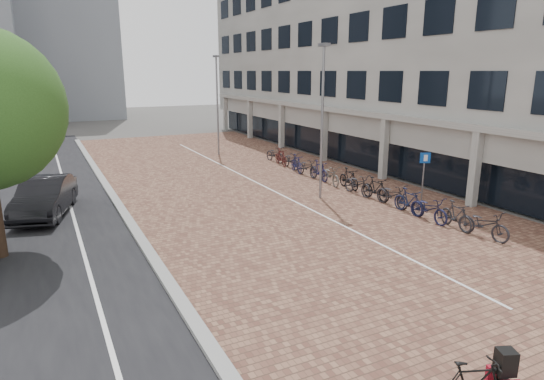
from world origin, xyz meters
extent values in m
plane|color=#474442|center=(0.00, 0.00, 0.00)|extent=(140.00, 140.00, 0.00)
cube|color=brown|center=(2.00, 12.00, 0.01)|extent=(14.50, 42.00, 0.04)
cube|color=black|center=(-9.00, 12.00, 0.01)|extent=(8.00, 50.00, 0.03)
cube|color=gray|center=(-5.10, 12.00, 0.07)|extent=(0.35, 42.00, 0.14)
cube|color=white|center=(-7.00, 12.00, 0.02)|extent=(0.12, 44.00, 0.00)
cube|color=white|center=(2.20, 12.00, 0.04)|extent=(0.10, 30.00, 0.00)
cube|color=#AAAAA4|center=(13.00, 16.00, 8.50)|extent=(8.00, 40.00, 13.00)
cube|color=black|center=(9.60, 16.00, 1.70)|extent=(0.15, 38.00, 3.20)
cube|color=#AAAAA4|center=(9.40, 16.00, 3.45)|extent=(1.60, 38.00, 0.30)
cube|color=#AAAAA4|center=(8.80, 4.00, 1.70)|extent=(0.35, 0.35, 3.40)
cube|color=#AAAAA4|center=(8.80, 10.00, 1.70)|extent=(0.35, 0.35, 3.40)
cube|color=#AAAAA4|center=(8.80, 16.00, 1.70)|extent=(0.35, 0.35, 3.40)
cube|color=#AAAAA4|center=(8.80, 22.00, 1.70)|extent=(0.35, 0.35, 3.40)
cube|color=#AAAAA4|center=(8.80, 28.00, 1.70)|extent=(0.35, 0.35, 3.40)
cube|color=#AAAAA4|center=(8.80, 34.00, 1.70)|extent=(0.35, 0.35, 3.40)
cube|color=gray|center=(-4.00, 55.00, 13.00)|extent=(12.00, 10.00, 26.00)
imported|color=black|center=(-7.97, 10.95, 0.78)|extent=(2.83, 5.02, 1.56)
cube|color=black|center=(-1.64, -5.05, 0.95)|extent=(0.38, 0.37, 0.45)
cube|color=maroon|center=(-1.42, -5.05, 0.55)|extent=(0.36, 0.22, 0.35)
cylinder|color=slate|center=(7.50, 5.66, 1.03)|extent=(0.07, 0.07, 2.06)
cube|color=#0C44A6|center=(7.50, 5.63, 2.02)|extent=(0.44, 0.23, 0.47)
cylinder|color=slate|center=(3.58, 8.12, 3.45)|extent=(0.12, 0.12, 6.90)
cylinder|color=gray|center=(3.38, 21.27, 3.38)|extent=(0.12, 0.12, 6.76)
sphere|color=#2A4F1B|center=(-8.83, 7.34, 4.03)|extent=(3.14, 3.14, 3.14)
imported|color=black|center=(5.92, 1.00, 0.52)|extent=(0.96, 2.05, 1.04)
imported|color=black|center=(5.82, 2.15, 0.53)|extent=(0.75, 1.80, 1.05)
imported|color=black|center=(5.59, 3.30, 0.52)|extent=(0.70, 1.98, 1.04)
imported|color=#121833|center=(5.63, 4.45, 0.53)|extent=(0.55, 1.76, 1.05)
imported|color=black|center=(5.71, 5.60, 0.52)|extent=(0.75, 1.99, 1.04)
imported|color=black|center=(5.73, 6.75, 0.53)|extent=(0.61, 1.78, 1.05)
imported|color=black|center=(5.56, 7.90, 0.52)|extent=(0.71, 1.98, 1.04)
imported|color=black|center=(5.86, 9.05, 0.53)|extent=(0.61, 1.78, 1.05)
imported|color=#55524D|center=(5.51, 10.20, 0.52)|extent=(0.94, 2.05, 1.04)
imported|color=#16153A|center=(5.54, 11.35, 0.53)|extent=(0.54, 1.76, 1.05)
imported|color=black|center=(5.46, 12.50, 0.52)|extent=(0.79, 2.01, 1.04)
imported|color=#15163C|center=(5.42, 13.65, 0.53)|extent=(0.78, 1.81, 1.05)
imported|color=black|center=(5.71, 14.80, 0.52)|extent=(0.79, 2.01, 1.04)
imported|color=#421311|center=(5.59, 15.95, 0.53)|extent=(0.64, 1.78, 1.05)
imported|color=black|center=(5.76, 17.10, 0.52)|extent=(0.90, 2.04, 1.04)
camera|label=1|loc=(-7.85, -9.74, 5.80)|focal=30.81mm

